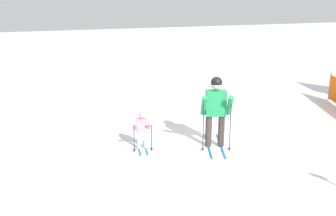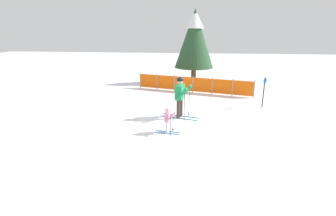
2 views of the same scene
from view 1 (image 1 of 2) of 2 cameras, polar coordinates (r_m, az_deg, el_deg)
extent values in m
plane|color=white|center=(11.26, 7.61, -4.93)|extent=(60.00, 60.00, 0.00)
cube|color=#1966B2|center=(11.15, 7.15, -5.08)|extent=(1.70, 0.52, 0.02)
cube|color=#1966B2|center=(11.11, 5.45, -5.10)|extent=(1.70, 0.52, 0.02)
cylinder|color=#3F332D|center=(11.01, 7.23, -3.02)|extent=(0.17, 0.17, 0.83)
cylinder|color=#3F332D|center=(10.96, 5.51, -3.04)|extent=(0.17, 0.17, 0.83)
cube|color=#1E8C4C|center=(10.76, 6.50, 0.67)|extent=(0.42, 0.58, 0.64)
cylinder|color=#1E8C4C|center=(10.62, 8.36, 0.35)|extent=(0.52, 0.26, 0.60)
cylinder|color=#1E8C4C|center=(10.53, 4.89, 0.34)|extent=(0.52, 0.26, 0.60)
sphere|color=#D8AD8C|center=(10.64, 6.58, 3.20)|extent=(0.28, 0.28, 0.28)
sphere|color=black|center=(10.63, 6.59, 3.46)|extent=(0.29, 0.29, 0.29)
cylinder|color=black|center=(10.65, 8.43, -2.54)|extent=(0.02, 0.02, 1.29)
cylinder|color=black|center=(10.86, 8.30, -5.46)|extent=(0.07, 0.07, 0.01)
cylinder|color=black|center=(10.57, 4.80, -2.57)|extent=(0.02, 0.02, 1.29)
cylinder|color=black|center=(10.77, 4.73, -5.51)|extent=(0.07, 0.07, 0.01)
cube|color=#1966B2|center=(10.92, -3.03, -5.44)|extent=(0.94, 0.17, 0.02)
cube|color=#1966B2|center=(10.91, -3.97, -5.49)|extent=(0.94, 0.17, 0.02)
cylinder|color=silver|center=(10.84, -3.05, -4.29)|extent=(0.09, 0.09, 0.45)
cylinder|color=silver|center=(10.82, -3.99, -4.34)|extent=(0.09, 0.09, 0.45)
cube|color=pink|center=(10.70, -3.56, -2.33)|extent=(0.19, 0.30, 0.35)
cylinder|color=pink|center=(10.58, -2.55, -2.40)|extent=(0.32, 0.11, 0.28)
cylinder|color=pink|center=(10.55, -4.43, -2.49)|extent=(0.32, 0.11, 0.28)
sphere|color=#D8AD8C|center=(10.62, -3.58, -0.99)|extent=(0.15, 0.15, 0.15)
sphere|color=pink|center=(10.61, -3.58, -0.85)|extent=(0.16, 0.16, 0.16)
cylinder|color=black|center=(10.65, -2.26, -4.07)|extent=(0.02, 0.02, 0.69)
cylinder|color=black|center=(10.75, -2.24, -5.51)|extent=(0.07, 0.07, 0.01)
cylinder|color=black|center=(10.61, -4.61, -4.19)|extent=(0.02, 0.02, 0.69)
cylinder|color=black|center=(10.72, -4.58, -5.63)|extent=(0.07, 0.07, 0.01)
cylinder|color=gray|center=(16.28, 21.07, 2.72)|extent=(0.06, 0.06, 1.03)
camera|label=2|loc=(11.36, -56.14, 8.47)|focal=28.00mm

